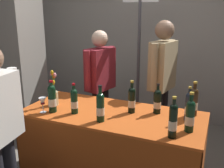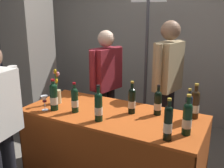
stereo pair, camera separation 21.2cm
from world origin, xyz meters
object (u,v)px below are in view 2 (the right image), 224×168
object	(u,v)px
tasting_table	(112,134)
wine_glass_near_vendor	(44,100)
concrete_pillar	(26,20)
vendor_presenter	(168,77)
display_bottle_0	(187,118)
flower_vase	(57,92)
booth_signpost	(147,48)
featured_wine_bottle	(158,102)

from	to	relation	value
tasting_table	wine_glass_near_vendor	world-z (taller)	wine_glass_near_vendor
concrete_pillar	vendor_presenter	bearing A→B (deg)	6.67
vendor_presenter	display_bottle_0	bearing A→B (deg)	37.13
flower_vase	booth_signpost	bearing A→B (deg)	67.24
display_bottle_0	vendor_presenter	size ratio (longest dim) A/B	0.21
flower_vase	booth_signpost	distance (m)	1.43
tasting_table	flower_vase	distance (m)	0.76
wine_glass_near_vendor	flower_vase	bearing A→B (deg)	95.10
featured_wine_bottle	display_bottle_0	xyz separation A→B (m)	(0.35, -0.29, 0.02)
booth_signpost	flower_vase	bearing A→B (deg)	-112.76
wine_glass_near_vendor	booth_signpost	world-z (taller)	booth_signpost
featured_wine_bottle	wine_glass_near_vendor	bearing A→B (deg)	-157.72
concrete_pillar	booth_signpost	size ratio (longest dim) A/B	1.58
wine_glass_near_vendor	flower_vase	world-z (taller)	flower_vase
tasting_table	featured_wine_bottle	world-z (taller)	featured_wine_bottle
tasting_table	vendor_presenter	size ratio (longest dim) A/B	1.08
display_bottle_0	flower_vase	distance (m)	1.42
wine_glass_near_vendor	booth_signpost	distance (m)	1.63
wine_glass_near_vendor	flower_vase	xyz separation A→B (m)	(-0.02, 0.22, 0.02)
flower_vase	wine_glass_near_vendor	bearing A→B (deg)	-84.90
concrete_pillar	booth_signpost	world-z (taller)	concrete_pillar
wine_glass_near_vendor	booth_signpost	xyz separation A→B (m)	(0.52, 1.50, 0.38)
concrete_pillar	vendor_presenter	size ratio (longest dim) A/B	1.97
tasting_table	vendor_presenter	xyz separation A→B (m)	(0.30, 0.88, 0.45)
concrete_pillar	featured_wine_bottle	xyz separation A→B (m)	(2.15, -0.47, -0.73)
flower_vase	vendor_presenter	size ratio (longest dim) A/B	0.23
concrete_pillar	flower_vase	xyz separation A→B (m)	(1.08, -0.68, -0.73)
wine_glass_near_vendor	tasting_table	bearing A→B (deg)	22.16
display_bottle_0	vendor_presenter	distance (m)	1.10
concrete_pillar	tasting_table	size ratio (longest dim) A/B	1.82
display_bottle_0	wine_glass_near_vendor	bearing A→B (deg)	-174.28
wine_glass_near_vendor	vendor_presenter	xyz separation A→B (m)	(0.94, 1.14, 0.10)
concrete_pillar	flower_vase	size ratio (longest dim) A/B	8.41
concrete_pillar	wine_glass_near_vendor	bearing A→B (deg)	-39.48
concrete_pillar	vendor_presenter	xyz separation A→B (m)	(2.03, 0.24, -0.65)
concrete_pillar	booth_signpost	distance (m)	1.76
concrete_pillar	flower_vase	distance (m)	1.47
tasting_table	flower_vase	world-z (taller)	flower_vase
concrete_pillar	flower_vase	bearing A→B (deg)	-32.28
featured_wine_bottle	flower_vase	world-z (taller)	flower_vase
tasting_table	vendor_presenter	distance (m)	1.03
tasting_table	vendor_presenter	world-z (taller)	vendor_presenter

